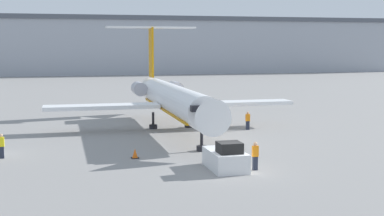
% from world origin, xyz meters
% --- Properties ---
extents(ground_plane, '(600.00, 600.00, 0.00)m').
position_xyz_m(ground_plane, '(0.00, 0.00, 0.00)').
color(ground_plane, gray).
extents(terminal_building, '(180.00, 16.80, 16.03)m').
position_xyz_m(terminal_building, '(0.00, 120.00, 8.04)').
color(terminal_building, '#9EA3AD').
rests_on(terminal_building, ground).
extents(airplane_main, '(24.11, 27.40, 10.20)m').
position_xyz_m(airplane_main, '(0.02, 18.15, 3.05)').
color(airplane_main, white).
rests_on(airplane_main, ground).
extents(pushback_tug, '(2.12, 3.92, 1.93)m').
position_xyz_m(pushback_tug, '(-0.04, 0.95, 0.73)').
color(pushback_tug, silver).
rests_on(pushback_tug, ground).
extents(worker_near_tug, '(0.40, 0.26, 1.86)m').
position_xyz_m(worker_near_tug, '(1.74, 0.23, 0.99)').
color(worker_near_tug, '#232838').
rests_on(worker_near_tug, ground).
extents(worker_by_wing, '(0.40, 0.25, 1.76)m').
position_xyz_m(worker_by_wing, '(6.92, 16.05, 0.92)').
color(worker_by_wing, '#232838').
rests_on(worker_by_wing, ground).
extents(worker_on_apron, '(0.40, 0.25, 1.79)m').
position_xyz_m(worker_on_apron, '(-14.59, 7.96, 0.94)').
color(worker_on_apron, '#232838').
rests_on(worker_on_apron, ground).
extents(traffic_cone_left, '(0.56, 0.56, 0.71)m').
position_xyz_m(traffic_cone_left, '(-5.33, 5.72, 0.34)').
color(traffic_cone_left, black).
rests_on(traffic_cone_left, ground).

